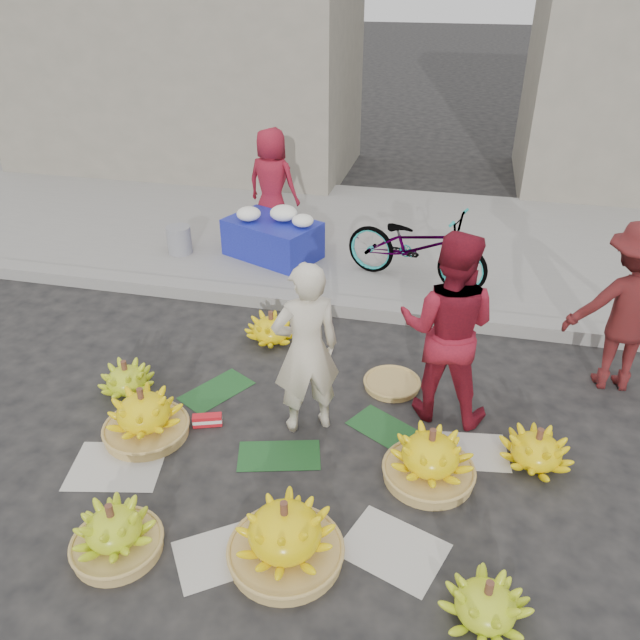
% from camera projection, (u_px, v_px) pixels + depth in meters
% --- Properties ---
extents(ground, '(80.00, 80.00, 0.00)m').
position_uv_depth(ground, '(298.00, 441.00, 5.11)').
color(ground, black).
rests_on(ground, ground).
extents(curb, '(40.00, 0.25, 0.15)m').
position_uv_depth(curb, '(348.00, 307.00, 6.92)').
color(curb, gray).
rests_on(curb, ground).
extents(sidewalk, '(40.00, 4.00, 0.12)m').
position_uv_depth(sidewalk, '(376.00, 237.00, 8.70)').
color(sidewalk, gray).
rests_on(sidewalk, ground).
extents(building_left, '(6.00, 3.00, 4.00)m').
position_uv_depth(building_left, '(181.00, 53.00, 10.96)').
color(building_left, gray).
rests_on(building_left, sidewalk).
extents(newspaper_scatter, '(3.20, 1.80, 0.00)m').
position_uv_depth(newspaper_scatter, '(269.00, 514.00, 4.43)').
color(newspaper_scatter, beige).
rests_on(newspaper_scatter, ground).
extents(banana_leaves, '(2.00, 1.00, 0.00)m').
position_uv_depth(banana_leaves, '(292.00, 424.00, 5.29)').
color(banana_leaves, '#17451E').
rests_on(banana_leaves, ground).
extents(banana_bunch_0, '(0.68, 0.68, 0.47)m').
position_uv_depth(banana_bunch_0, '(144.00, 415.00, 5.08)').
color(banana_bunch_0, '#A98546').
rests_on(banana_bunch_0, ground).
extents(banana_bunch_1, '(0.59, 0.59, 0.42)m').
position_uv_depth(banana_bunch_1, '(115.00, 532.00, 4.08)').
color(banana_bunch_1, '#A98546').
rests_on(banana_bunch_1, ground).
extents(banana_bunch_2, '(0.78, 0.78, 0.50)m').
position_uv_depth(banana_bunch_2, '(285.00, 534.00, 4.00)').
color(banana_bunch_2, '#A98546').
rests_on(banana_bunch_2, ground).
extents(banana_bunch_3, '(0.52, 0.52, 0.32)m').
position_uv_depth(banana_bunch_3, '(486.00, 603.00, 3.66)').
color(banana_bunch_3, '#98BF1B').
rests_on(banana_bunch_3, ground).
extents(banana_bunch_4, '(0.75, 0.75, 0.46)m').
position_uv_depth(banana_bunch_4, '(430.00, 457.00, 4.65)').
color(banana_bunch_4, '#A98546').
rests_on(banana_bunch_4, ground).
extents(banana_bunch_5, '(0.60, 0.60, 0.34)m').
position_uv_depth(banana_bunch_5, '(537.00, 449.00, 4.81)').
color(banana_bunch_5, yellow).
rests_on(banana_bunch_5, ground).
extents(banana_bunch_6, '(0.65, 0.65, 0.32)m').
position_uv_depth(banana_bunch_6, '(126.00, 378.00, 5.64)').
color(banana_bunch_6, '#98BF1B').
rests_on(banana_bunch_6, ground).
extents(banana_bunch_7, '(0.60, 0.60, 0.34)m').
position_uv_depth(banana_bunch_7, '(271.00, 328.00, 6.39)').
color(banana_bunch_7, yellow).
rests_on(banana_bunch_7, ground).
extents(basket_spare, '(0.53, 0.53, 0.06)m').
position_uv_depth(basket_spare, '(392.00, 384.00, 5.75)').
color(basket_spare, '#A98546').
rests_on(basket_spare, ground).
extents(incense_stack, '(0.26, 0.15, 0.10)m').
position_uv_depth(incense_stack, '(207.00, 420.00, 5.25)').
color(incense_stack, red).
rests_on(incense_stack, ground).
extents(vendor_cream, '(0.66, 0.59, 1.51)m').
position_uv_depth(vendor_cream, '(306.00, 350.00, 4.91)').
color(vendor_cream, beige).
rests_on(vendor_cream, ground).
extents(vendor_red, '(0.88, 0.72, 1.68)m').
position_uv_depth(vendor_red, '(447.00, 328.00, 5.04)').
color(vendor_red, maroon).
rests_on(vendor_red, ground).
extents(man_striped, '(1.07, 0.66, 1.59)m').
position_uv_depth(man_striped, '(629.00, 308.00, 5.42)').
color(man_striped, maroon).
rests_on(man_striped, ground).
extents(flower_table, '(1.32, 1.10, 0.66)m').
position_uv_depth(flower_table, '(273.00, 236.00, 7.88)').
color(flower_table, '#171C95').
rests_on(flower_table, sidewalk).
extents(grey_bucket, '(0.31, 0.31, 0.35)m').
position_uv_depth(grey_bucket, '(179.00, 240.00, 8.02)').
color(grey_bucket, gray).
rests_on(grey_bucket, sidewalk).
extents(flower_vendor, '(0.80, 0.61, 1.46)m').
position_uv_depth(flower_vendor, '(272.00, 184.00, 8.23)').
color(flower_vendor, maroon).
rests_on(flower_vendor, sidewalk).
extents(bicycle, '(1.05, 1.81, 0.90)m').
position_uv_depth(bicycle, '(416.00, 246.00, 7.16)').
color(bicycle, gray).
rests_on(bicycle, sidewalk).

